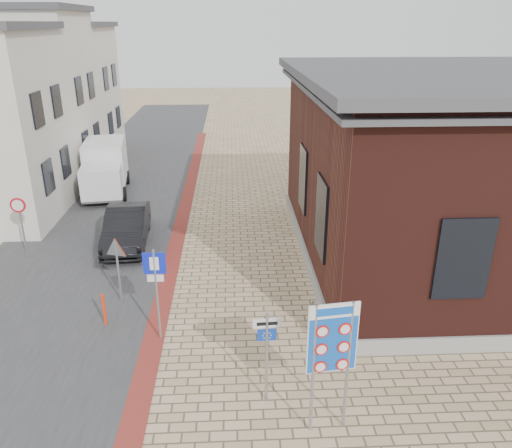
{
  "coord_description": "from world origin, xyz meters",
  "views": [
    {
      "loc": [
        0.29,
        -9.89,
        8.26
      ],
      "look_at": [
        1.04,
        5.04,
        2.2
      ],
      "focal_mm": 35.0,
      "sensor_mm": 36.0,
      "label": 1
    }
  ],
  "objects_px": {
    "essen_sign": "(267,344)",
    "bollard": "(104,310)",
    "sedan": "(127,227)",
    "parking_sign": "(156,279)",
    "box_truck": "(105,168)",
    "border_sign": "(332,341)"
  },
  "relations": [
    {
      "from": "sedan",
      "to": "border_sign",
      "type": "bearing_deg",
      "value": -62.69
    },
    {
      "from": "border_sign",
      "to": "essen_sign",
      "type": "distance_m",
      "value": 1.74
    },
    {
      "from": "box_truck",
      "to": "parking_sign",
      "type": "xyz_separation_m",
      "value": [
        4.43,
        -13.29,
        0.58
      ]
    },
    {
      "from": "sedan",
      "to": "parking_sign",
      "type": "relative_size",
      "value": 1.6
    },
    {
      "from": "box_truck",
      "to": "bollard",
      "type": "xyz_separation_m",
      "value": [
        2.73,
        -12.49,
        -0.82
      ]
    },
    {
      "from": "box_truck",
      "to": "border_sign",
      "type": "distance_m",
      "value": 18.84
    },
    {
      "from": "sedan",
      "to": "parking_sign",
      "type": "distance_m",
      "value": 7.06
    },
    {
      "from": "border_sign",
      "to": "bollard",
      "type": "bearing_deg",
      "value": 135.62
    },
    {
      "from": "border_sign",
      "to": "parking_sign",
      "type": "bearing_deg",
      "value": 131.61
    },
    {
      "from": "parking_sign",
      "to": "bollard",
      "type": "xyz_separation_m",
      "value": [
        -1.7,
        0.8,
        -1.4
      ]
    },
    {
      "from": "essen_sign",
      "to": "border_sign",
      "type": "bearing_deg",
      "value": -40.05
    },
    {
      "from": "box_truck",
      "to": "essen_sign",
      "type": "xyz_separation_m",
      "value": [
        7.23,
        -15.84,
        0.23
      ]
    },
    {
      "from": "sedan",
      "to": "box_truck",
      "type": "relative_size",
      "value": 0.86
    },
    {
      "from": "border_sign",
      "to": "essen_sign",
      "type": "xyz_separation_m",
      "value": [
        -1.26,
        0.95,
        -0.71
      ]
    },
    {
      "from": "essen_sign",
      "to": "bollard",
      "type": "xyz_separation_m",
      "value": [
        -4.5,
        3.35,
        -1.05
      ]
    },
    {
      "from": "essen_sign",
      "to": "box_truck",
      "type": "bearing_deg",
      "value": 111.48
    },
    {
      "from": "sedan",
      "to": "essen_sign",
      "type": "height_order",
      "value": "essen_sign"
    },
    {
      "from": "essen_sign",
      "to": "parking_sign",
      "type": "distance_m",
      "value": 3.8
    },
    {
      "from": "border_sign",
      "to": "essen_sign",
      "type": "relative_size",
      "value": 1.33
    },
    {
      "from": "essen_sign",
      "to": "sedan",
      "type": "bearing_deg",
      "value": 115.17
    },
    {
      "from": "sedan",
      "to": "border_sign",
      "type": "distance_m",
      "value": 11.97
    },
    {
      "from": "box_truck",
      "to": "border_sign",
      "type": "relative_size",
      "value": 1.63
    }
  ]
}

